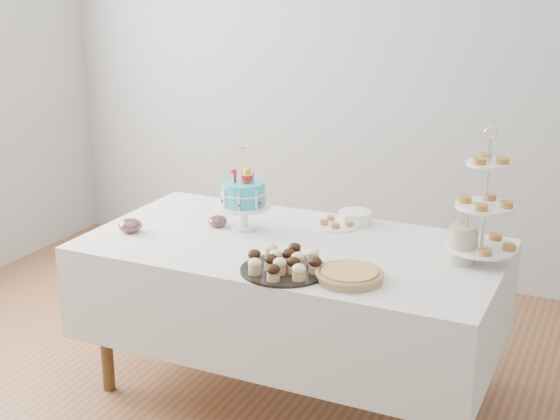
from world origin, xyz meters
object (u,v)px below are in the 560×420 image
at_px(cupcake_tray, 284,262).
at_px(jam_bowl_a, 130,226).
at_px(tiered_stand, 485,207).
at_px(pastry_plate, 337,223).
at_px(birthday_cake, 244,207).
at_px(utensil_pitcher, 462,243).
at_px(table, 292,289).
at_px(jam_bowl_b, 218,221).
at_px(pie, 349,275).
at_px(plate_stack, 355,217).

xyz_separation_m(cupcake_tray, jam_bowl_a, (-0.89, 0.15, -0.01)).
bearing_deg(tiered_stand, jam_bowl_a, -168.75).
bearing_deg(pastry_plate, birthday_cake, -149.76).
relative_size(cupcake_tray, jam_bowl_a, 3.30).
distance_m(pastry_plate, utensil_pitcher, 0.71).
xyz_separation_m(table, jam_bowl_b, (-0.43, 0.07, 0.25)).
bearing_deg(table, pie, -37.84).
bearing_deg(table, utensil_pitcher, 6.26).
bearing_deg(table, pastry_plate, 73.14).
distance_m(pastry_plate, jam_bowl_a, 1.01).
xyz_separation_m(birthday_cake, pie, (0.70, -0.40, -0.08)).
bearing_deg(table, tiered_stand, 9.36).
bearing_deg(pastry_plate, jam_bowl_a, -149.73).
xyz_separation_m(pie, plate_stack, (-0.23, 0.71, 0.01)).
xyz_separation_m(birthday_cake, tiered_stand, (1.14, 0.04, 0.14)).
bearing_deg(tiered_stand, pastry_plate, 165.78).
height_order(plate_stack, jam_bowl_b, plate_stack).
bearing_deg(utensil_pitcher, cupcake_tray, -168.10).
distance_m(pie, tiered_stand, 0.67).
bearing_deg(utensil_pitcher, plate_stack, 131.98).
bearing_deg(pastry_plate, utensil_pitcher, -19.91).
height_order(cupcake_tray, pie, cupcake_tray).
bearing_deg(plate_stack, cupcake_tray, -93.99).
xyz_separation_m(birthday_cake, pastry_plate, (0.40, 0.23, -0.09)).
bearing_deg(table, birthday_cake, 162.56).
height_order(cupcake_tray, pastry_plate, cupcake_tray).
relative_size(table, tiered_stand, 3.22).
bearing_deg(pie, pastry_plate, 115.14).
distance_m(jam_bowl_a, utensil_pitcher, 1.56).
distance_m(birthday_cake, jam_bowl_a, 0.55).
relative_size(pie, utensil_pitcher, 1.11).
height_order(birthday_cake, jam_bowl_a, birthday_cake).
distance_m(table, cupcake_tray, 0.44).
bearing_deg(jam_bowl_b, pastry_plate, 25.68).
distance_m(table, tiered_stand, 0.98).
bearing_deg(pie, table, 142.16).
height_order(pastry_plate, jam_bowl_a, jam_bowl_a).
bearing_deg(cupcake_tray, jam_bowl_a, 170.60).
bearing_deg(birthday_cake, jam_bowl_a, -165.79).
distance_m(pastry_plate, jam_bowl_b, 0.59).
xyz_separation_m(table, birthday_cake, (-0.30, 0.09, 0.34)).
relative_size(table, jam_bowl_a, 16.91).
relative_size(cupcake_tray, pie, 1.32).
distance_m(table, plate_stack, 0.50).
bearing_deg(table, jam_bowl_b, 170.71).
bearing_deg(plate_stack, utensil_pitcher, -27.64).
distance_m(plate_stack, jam_bowl_b, 0.68).
xyz_separation_m(table, pastry_plate, (0.10, 0.33, 0.24)).
relative_size(plate_stack, jam_bowl_b, 1.73).
xyz_separation_m(birthday_cake, cupcake_tray, (0.41, -0.42, -0.07)).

